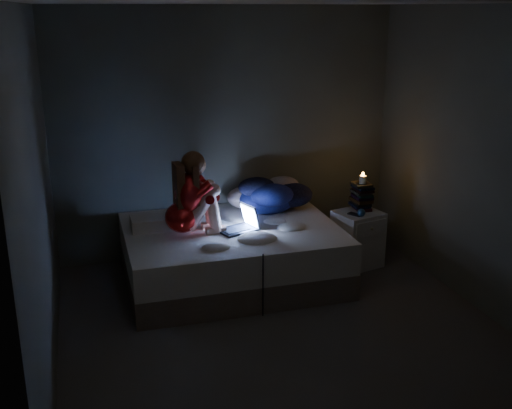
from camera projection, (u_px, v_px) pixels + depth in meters
name	position (u px, v px, depth m)	size (l,w,h in m)	color
floor	(284.00, 333.00, 5.11)	(3.60, 3.80, 0.02)	#4A4745
ceiling	(289.00, 1.00, 4.30)	(3.60, 3.80, 0.02)	silver
wall_back	(227.00, 134.00, 6.45)	(3.60, 0.02, 2.60)	#484B45
wall_front	(416.00, 284.00, 2.96)	(3.60, 0.02, 2.60)	#484B45
wall_left	(37.00, 201.00, 4.22)	(0.02, 3.80, 2.60)	#484B45
wall_right	(489.00, 165.00, 5.19)	(0.02, 3.80, 2.60)	#484B45
bed	(232.00, 254.00, 5.98)	(2.02, 1.51, 0.56)	silver
pillow	(153.00, 222.00, 5.86)	(0.42, 0.30, 0.12)	silver
woman	(181.00, 194.00, 5.60)	(0.49, 0.32, 0.78)	maroon
laptop	(237.00, 219.00, 5.76)	(0.36, 0.25, 0.25)	black
clothes_pile	(267.00, 193.00, 6.33)	(0.63, 0.51, 0.38)	navy
nightstand	(357.00, 239.00, 6.35)	(0.44, 0.39, 0.58)	silver
book_stack	(362.00, 196.00, 6.30)	(0.19, 0.25, 0.29)	black
candle	(363.00, 179.00, 6.24)	(0.07, 0.07, 0.08)	beige
phone	(353.00, 214.00, 6.19)	(0.07, 0.14, 0.01)	black
blue_orb	(358.00, 213.00, 6.12)	(0.08, 0.08, 0.08)	navy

